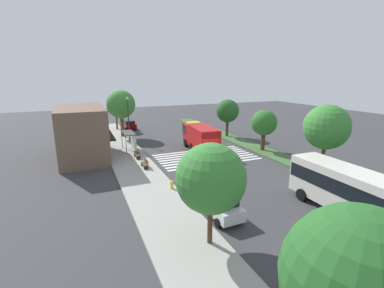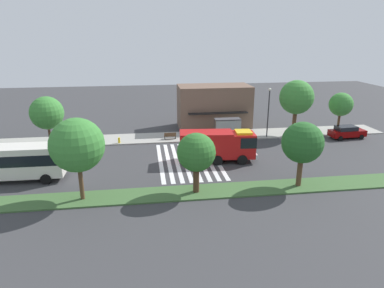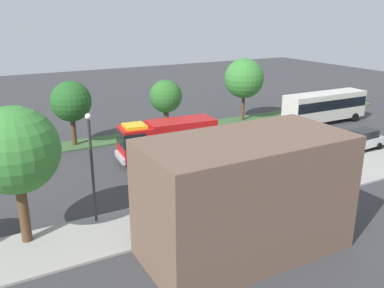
# 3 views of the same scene
# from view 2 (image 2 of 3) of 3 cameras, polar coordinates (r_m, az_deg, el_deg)

# --- Properties ---
(ground_plane) EXTENTS (120.00, 120.00, 0.00)m
(ground_plane) POSITION_cam_2_polar(r_m,az_deg,el_deg) (38.66, -2.00, -2.82)
(ground_plane) COLOR #38383A
(sidewalk) EXTENTS (60.00, 4.67, 0.14)m
(sidewalk) POSITION_cam_2_polar(r_m,az_deg,el_deg) (47.25, -3.19, 1.14)
(sidewalk) COLOR #9E9B93
(sidewalk) RESTS_ON ground_plane
(median_strip) EXTENTS (60.00, 3.00, 0.14)m
(median_strip) POSITION_cam_2_polar(r_m,az_deg,el_deg) (31.07, -0.34, -8.07)
(median_strip) COLOR #3D6033
(median_strip) RESTS_ON ground_plane
(crosswalk) EXTENTS (6.75, 12.22, 0.01)m
(crosswalk) POSITION_cam_2_polar(r_m,az_deg,el_deg) (38.77, -0.58, -2.74)
(crosswalk) COLOR silver
(crosswalk) RESTS_ON ground_plane
(fire_truck) EXTENTS (8.64, 3.42, 3.46)m
(fire_truck) POSITION_cam_2_polar(r_m,az_deg,el_deg) (38.13, 4.57, -0.06)
(fire_truck) COLOR #B71414
(fire_truck) RESTS_ON ground_plane
(parked_car_mid) EXTENTS (4.41, 2.23, 1.83)m
(parked_car_mid) POSITION_cam_2_polar(r_m,az_deg,el_deg) (44.40, -19.50, 0.17)
(parked_car_mid) COLOR silver
(parked_car_mid) RESTS_ON ground_plane
(parked_car_east) EXTENTS (4.89, 2.33, 1.71)m
(parked_car_east) POSITION_cam_2_polar(r_m,az_deg,el_deg) (51.30, 24.31, 1.85)
(parked_car_east) COLOR #720505
(parked_car_east) RESTS_ON ground_plane
(transit_bus) EXTENTS (10.42, 2.96, 3.48)m
(transit_bus) POSITION_cam_2_polar(r_m,az_deg,el_deg) (37.29, -28.27, -2.45)
(transit_bus) COLOR silver
(transit_bus) RESTS_ON ground_plane
(bus_stop_shelter) EXTENTS (3.50, 1.40, 2.46)m
(bus_stop_shelter) POSITION_cam_2_polar(r_m,az_deg,el_deg) (46.97, 5.99, 3.27)
(bus_stop_shelter) COLOR #4C4C51
(bus_stop_shelter) RESTS_ON sidewalk
(bench_near_shelter) EXTENTS (1.60, 0.50, 0.90)m
(bench_near_shelter) POSITION_cam_2_polar(r_m,az_deg,el_deg) (46.55, 1.15, 1.58)
(bench_near_shelter) COLOR #4C3823
(bench_near_shelter) RESTS_ON sidewalk
(bench_west_of_shelter) EXTENTS (1.60, 0.50, 0.90)m
(bench_west_of_shelter) POSITION_cam_2_polar(r_m,az_deg,el_deg) (46.10, -3.66, 1.38)
(bench_west_of_shelter) COLOR #4C3823
(bench_west_of_shelter) RESTS_ON sidewalk
(street_lamp) EXTENTS (0.36, 0.36, 6.68)m
(street_lamp) POSITION_cam_2_polar(r_m,az_deg,el_deg) (47.39, 12.58, 5.75)
(street_lamp) COLOR #2D2D30
(street_lamp) RESTS_ON sidewalk
(storefront_building) EXTENTS (10.73, 6.16, 6.30)m
(storefront_building) POSITION_cam_2_polar(r_m,az_deg,el_deg) (52.25, 3.67, 6.25)
(storefront_building) COLOR brown
(storefront_building) RESTS_ON ground_plane
(sidewalk_tree_west) EXTENTS (4.10, 4.10, 6.18)m
(sidewalk_tree_west) POSITION_cam_2_polar(r_m,az_deg,el_deg) (46.33, -22.96, 4.76)
(sidewalk_tree_west) COLOR #47301E
(sidewalk_tree_west) RESTS_ON sidewalk
(sidewalk_tree_center) EXTENTS (4.62, 4.62, 7.59)m
(sidewalk_tree_center) POSITION_cam_2_polar(r_m,az_deg,el_deg) (49.04, 16.96, 7.40)
(sidewalk_tree_center) COLOR #513823
(sidewalk_tree_center) RESTS_ON sidewalk
(sidewalk_tree_east) EXTENTS (3.26, 3.26, 5.73)m
(sidewalk_tree_east) POSITION_cam_2_polar(r_m,az_deg,el_deg) (52.37, 23.49, 6.03)
(sidewalk_tree_east) COLOR #513823
(sidewalk_tree_east) RESTS_ON sidewalk
(median_tree_far_west) EXTENTS (4.49, 4.49, 7.09)m
(median_tree_far_west) POSITION_cam_2_polar(r_m,az_deg,el_deg) (29.54, -18.53, -0.20)
(median_tree_far_west) COLOR #513823
(median_tree_far_west) RESTS_ON median_strip
(median_tree_west) EXTENTS (3.39, 3.39, 5.44)m
(median_tree_west) POSITION_cam_2_polar(r_m,az_deg,el_deg) (29.69, 0.71, -1.46)
(median_tree_west) COLOR #47301E
(median_tree_west) RESTS_ON median_strip
(median_tree_center) EXTENTS (3.75, 3.75, 6.06)m
(median_tree_center) POSITION_cam_2_polar(r_m,az_deg,el_deg) (32.39, 17.87, 0.18)
(median_tree_center) COLOR #513823
(median_tree_center) RESTS_ON median_strip
(fire_hydrant) EXTENTS (0.28, 0.28, 0.70)m
(fire_hydrant) POSITION_cam_2_polar(r_m,az_deg,el_deg) (45.35, -12.01, 0.60)
(fire_hydrant) COLOR gold
(fire_hydrant) RESTS_ON sidewalk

